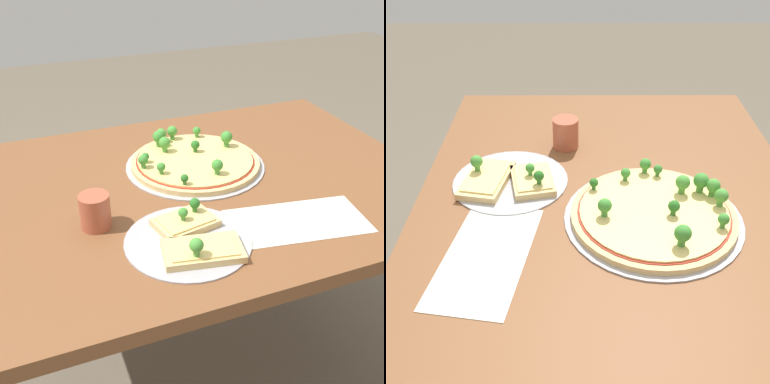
# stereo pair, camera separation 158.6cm
# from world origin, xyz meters

# --- Properties ---
(dining_table) EXTENTS (1.25, 0.90, 0.71)m
(dining_table) POSITION_xyz_m (0.00, 0.00, 0.63)
(dining_table) COLOR brown
(dining_table) RESTS_ON ground_plane
(pizza_tray_whole) EXTENTS (0.39, 0.39, 0.07)m
(pizza_tray_whole) POSITION_xyz_m (0.03, 0.09, 0.73)
(pizza_tray_whole) COLOR #A3A3A8
(pizza_tray_whole) RESTS_ON dining_table
(pizza_tray_slice) EXTENTS (0.28, 0.28, 0.06)m
(pizza_tray_slice) POSITION_xyz_m (-0.11, -0.24, 0.72)
(pizza_tray_slice) COLOR #A3A3A8
(pizza_tray_slice) RESTS_ON dining_table
(drinking_cup) EXTENTS (0.07, 0.07, 0.08)m
(drinking_cup) POSITION_xyz_m (-0.29, -0.11, 0.75)
(drinking_cup) COLOR #AD5138
(drinking_cup) RESTS_ON dining_table
(paper_menu) EXTENTS (0.34, 0.21, 0.00)m
(paper_menu) POSITION_xyz_m (0.15, -0.26, 0.71)
(paper_menu) COLOR silver
(paper_menu) RESTS_ON dining_table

